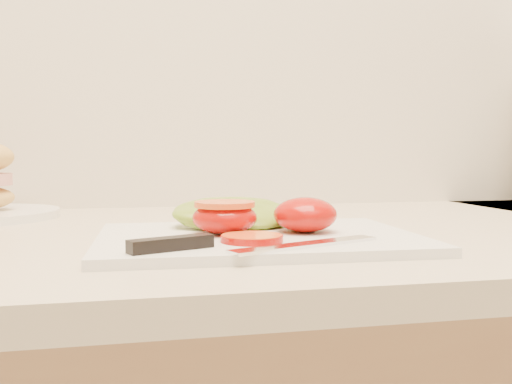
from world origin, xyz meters
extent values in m
cube|color=beige|center=(0.00, 1.68, 0.92)|extent=(3.92, 0.65, 0.03)
cube|color=silver|center=(-0.32, 1.56, 0.94)|extent=(0.35, 0.26, 0.01)
ellipsoid|color=#B81502|center=(-0.26, 1.57, 0.96)|extent=(0.07, 0.07, 0.04)
ellipsoid|color=#B81502|center=(-0.35, 1.57, 0.96)|extent=(0.07, 0.07, 0.04)
cylinder|color=#E1440D|center=(-0.35, 1.57, 0.97)|extent=(0.07, 0.07, 0.01)
cylinder|color=orange|center=(-0.34, 1.51, 0.94)|extent=(0.06, 0.06, 0.01)
ellipsoid|color=olive|center=(-0.33, 1.63, 0.95)|extent=(0.17, 0.12, 0.03)
ellipsoid|color=olive|center=(-0.29, 1.64, 0.95)|extent=(0.12, 0.11, 0.02)
cube|color=silver|center=(-0.29, 1.47, 0.94)|extent=(0.16, 0.08, 0.00)
cube|color=black|center=(-0.42, 1.48, 0.95)|extent=(0.08, 0.05, 0.01)
camera|label=1|loc=(-0.45, 0.96, 1.03)|focal=40.00mm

